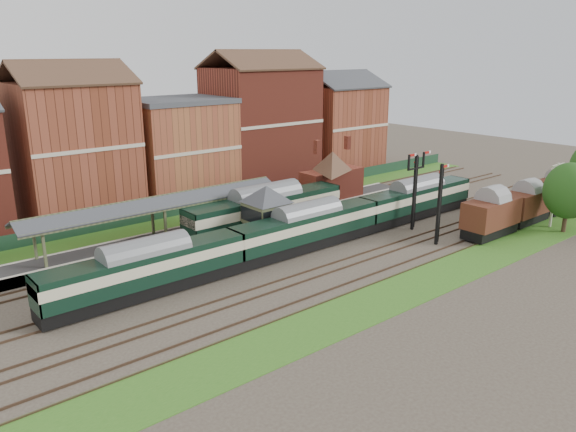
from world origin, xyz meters
TOP-DOWN VIEW (x-y plane):
  - ground at (0.00, 0.00)m, footprint 160.00×160.00m
  - grass_back at (0.00, 16.00)m, footprint 90.00×4.50m
  - grass_front at (0.00, -12.00)m, footprint 90.00×5.00m
  - fence at (0.00, 18.00)m, footprint 90.00×0.12m
  - platform at (-5.00, 9.75)m, footprint 55.00×3.40m
  - signal_box at (-3.00, 3.25)m, footprint 5.40×5.40m
  - brick_hut at (5.00, 3.25)m, footprint 3.20×2.64m
  - station_building at (12.00, 9.75)m, footprint 8.10×8.10m
  - canopy at (-11.00, 9.75)m, footprint 26.00×3.89m
  - semaphore_bracket at (12.04, -2.50)m, footprint 3.60×0.25m
  - semaphore_siding at (10.02, -7.00)m, footprint 1.23×0.25m
  - yard_lamp at (24.00, -11.50)m, footprint 2.60×0.22m
  - town_backdrop at (-0.18, 25.00)m, footprint 69.00×10.00m
  - dmu_train at (-0.65, 0.00)m, footprint 49.52×2.61m
  - platform_railcar at (-0.56, 6.50)m, footprint 18.40×2.90m
  - goods_van_a at (16.18, -9.00)m, footprint 6.71×2.91m
  - goods_van_b at (23.33, -9.00)m, footprint 6.28×2.72m
  - goods_van_c at (30.89, -9.00)m, footprint 6.87×2.98m
  - tree_far at (23.37, -13.24)m, footprint 5.05×5.05m

SIDE VIEW (x-z plane):
  - ground at x=0.00m, z-range 0.00..0.00m
  - grass_back at x=0.00m, z-range 0.00..0.06m
  - grass_front at x=0.00m, z-range 0.00..0.06m
  - platform at x=-5.00m, z-range 0.00..1.00m
  - fence at x=0.00m, z-range 0.00..1.50m
  - brick_hut at x=5.00m, z-range -0.28..2.67m
  - goods_van_b at x=23.33m, z-range 0.26..4.07m
  - dmu_train at x=-0.65m, z-range 0.34..4.14m
  - goods_van_a at x=16.18m, z-range 0.26..4.34m
  - goods_van_c at x=30.89m, z-range 0.26..4.43m
  - platform_railcar at x=-0.56m, z-range 0.36..4.59m
  - signal_box at x=-3.00m, z-range 0.19..6.19m
  - station_building at x=12.00m, z-range 1.01..6.91m
  - yard_lamp at x=24.00m, z-range 0.49..7.49m
  - semaphore_siding at x=10.02m, z-range 0.16..8.16m
  - tree_far at x=23.37m, z-range 0.77..8.14m
  - canopy at x=-11.00m, z-range 2.54..6.62m
  - semaphore_bracket at x=12.04m, z-range 0.54..8.72m
  - town_backdrop at x=-0.18m, z-range -1.00..15.00m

